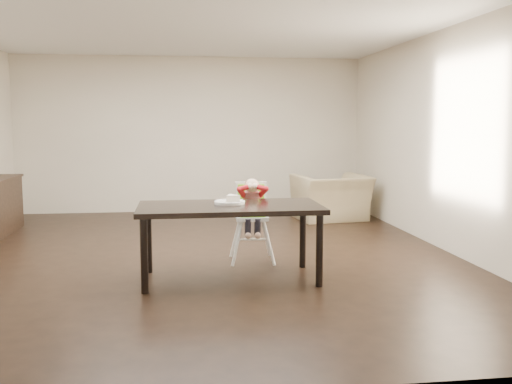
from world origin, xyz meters
TOP-DOWN VIEW (x-y plane):
  - ground at (0.00, 0.00)m, footprint 7.00×7.00m
  - room_walls at (0.00, 0.00)m, footprint 6.02×7.02m
  - dining_table at (0.27, -1.06)m, footprint 1.80×0.90m
  - high_chair at (0.58, -0.31)m, footprint 0.41×0.41m
  - plate at (0.28, -0.96)m, footprint 0.38×0.38m
  - armchair at (2.20, 2.25)m, footprint 1.20×0.87m

SIDE VIEW (x-z plane):
  - ground at x=0.00m, z-range 0.00..0.00m
  - armchair at x=2.20m, z-range 0.00..0.97m
  - high_chair at x=0.58m, z-range 0.19..1.13m
  - dining_table at x=0.27m, z-range 0.30..1.05m
  - plate at x=0.28m, z-range 0.74..0.82m
  - room_walls at x=0.00m, z-range 0.50..3.21m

